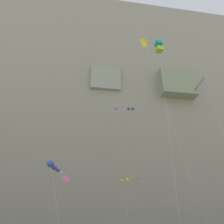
{
  "coord_description": "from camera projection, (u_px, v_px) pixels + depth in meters",
  "views": [
    {
      "loc": [
        -5.13,
        -3.22,
        1.98
      ],
      "look_at": [
        -0.97,
        24.21,
        16.46
      ],
      "focal_mm": 32.76,
      "sensor_mm": 36.0,
      "label": 1
    }
  ],
  "objects": [
    {
      "name": "kite_box_upper_left",
      "position": [
        159.0,
        47.0,
        24.43
      ],
      "size": [
        2.68,
        4.39,
        21.04
      ],
      "color": "teal",
      "rests_on": "ground"
    },
    {
      "name": "kite_windsock_upper_mid",
      "position": [
        127.0,
        180.0,
        32.2
      ],
      "size": [
        3.08,
        6.05,
        7.83
      ],
      "color": "#8CCC33",
      "rests_on": "ground"
    },
    {
      "name": "kite_diamond_far_left",
      "position": [
        145.0,
        45.0,
        33.74
      ],
      "size": [
        3.35,
        5.97,
        29.23
      ],
      "color": "yellow",
      "rests_on": "ground"
    },
    {
      "name": "kite_banner_high_center",
      "position": [
        203.0,
        93.0,
        40.51
      ],
      "size": [
        1.57,
        8.13,
        26.91
      ],
      "color": "black",
      "rests_on": "ground"
    },
    {
      "name": "cliff_face",
      "position": [
        101.0,
        102.0,
        67.52
      ],
      "size": [
        180.0,
        27.82,
        72.29
      ],
      "color": "gray",
      "rests_on": "ground"
    },
    {
      "name": "kite_windsock_far_right",
      "position": [
        54.0,
        167.0,
        22.83
      ],
      "size": [
        2.7,
        8.48,
        7.52
      ],
      "color": "blue",
      "rests_on": "ground"
    },
    {
      "name": "kite_diamond_front_field",
      "position": [
        65.0,
        180.0,
        34.2
      ],
      "size": [
        2.37,
        5.52,
        8.76
      ],
      "color": "pink",
      "rests_on": "ground"
    },
    {
      "name": "kite_banner_low_left",
      "position": [
        123.0,
        112.0,
        43.31
      ],
      "size": [
        5.41,
        4.56,
        23.15
      ],
      "color": "black",
      "rests_on": "ground"
    }
  ]
}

